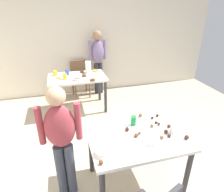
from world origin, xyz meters
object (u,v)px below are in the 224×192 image
at_px(person_adult_far, 98,57).
at_px(mixing_bowl, 104,152).
at_px(dining_table_far, 78,81).
at_px(soda_can, 133,121).
at_px(pitcher_far, 88,67).
at_px(chair_far_table, 80,76).
at_px(dining_table_near, 137,143).
at_px(person_girl_near, 61,137).

bearing_deg(person_adult_far, mixing_bowl, -100.81).
height_order(dining_table_far, soda_can, soda_can).
xyz_separation_m(mixing_bowl, pitcher_far, (0.26, 2.54, 0.10)).
bearing_deg(soda_can, mixing_bowl, -139.25).
distance_m(dining_table_far, chair_far_table, 0.74).
distance_m(dining_table_near, person_girl_near, 0.86).
bearing_deg(mixing_bowl, pitcher_far, 84.10).
relative_size(person_girl_near, mixing_bowl, 8.60).
relative_size(person_adult_far, soda_can, 12.77).
distance_m(dining_table_far, pitcher_far, 0.39).
distance_m(person_adult_far, mixing_bowl, 3.14).
bearing_deg(pitcher_far, person_girl_near, -106.19).
distance_m(person_girl_near, soda_can, 0.88).
bearing_deg(chair_far_table, person_adult_far, -1.21).
height_order(soda_can, pitcher_far, pitcher_far).
distance_m(mixing_bowl, soda_can, 0.63).
xyz_separation_m(soda_can, pitcher_far, (-0.21, 2.14, 0.07)).
bearing_deg(dining_table_far, mixing_bowl, -89.97).
bearing_deg(dining_table_near, person_adult_far, 87.07).
relative_size(person_adult_far, mixing_bowl, 9.50).
relative_size(mixing_bowl, pitcher_far, 0.64).
bearing_deg(person_girl_near, chair_far_table, 79.64).
xyz_separation_m(person_girl_near, soda_can, (0.87, 0.12, -0.02)).
bearing_deg(soda_can, dining_table_far, 103.67).
relative_size(dining_table_far, person_girl_near, 0.83).
height_order(dining_table_near, soda_can, soda_can).
height_order(dining_table_near, chair_far_table, chair_far_table).
height_order(person_girl_near, soda_can, person_girl_near).
bearing_deg(dining_table_near, soda_can, 80.79).
height_order(chair_far_table, pitcher_far, pitcher_far).
relative_size(chair_far_table, pitcher_far, 3.42).
bearing_deg(person_girl_near, mixing_bowl, -36.25).
relative_size(dining_table_far, person_adult_far, 0.75).
relative_size(chair_far_table, soda_can, 7.13).
xyz_separation_m(dining_table_near, mixing_bowl, (-0.44, -0.19, 0.13)).
relative_size(person_girl_near, soda_can, 11.55).
relative_size(dining_table_near, dining_table_far, 0.95).
bearing_deg(person_adult_far, dining_table_far, -129.69).
height_order(dining_table_near, pitcher_far, pitcher_far).
distance_m(chair_far_table, person_girl_near, 2.87).
bearing_deg(mixing_bowl, dining_table_near, 23.86).
bearing_deg(pitcher_far, dining_table_near, -85.68).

